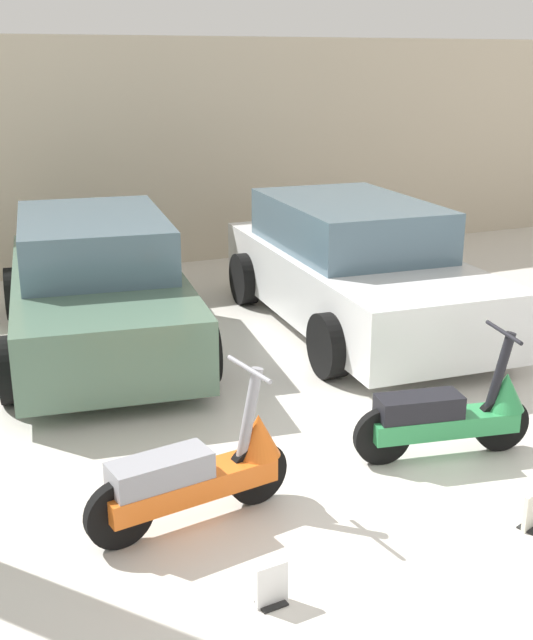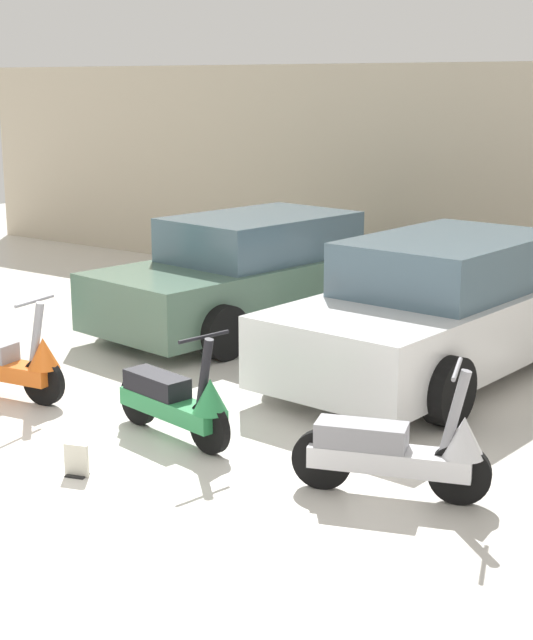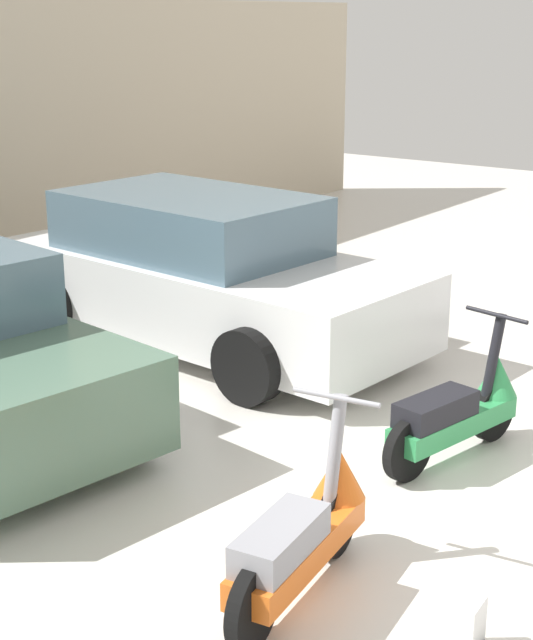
% 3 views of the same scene
% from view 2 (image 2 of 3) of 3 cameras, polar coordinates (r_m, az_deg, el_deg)
% --- Properties ---
extents(ground_plane, '(28.00, 28.00, 0.00)m').
position_cam_2_polar(ground_plane, '(8.24, -13.53, -8.10)').
color(ground_plane, silver).
extents(wall_back, '(19.60, 0.12, 3.27)m').
position_cam_2_polar(wall_back, '(14.22, 11.27, 7.91)').
color(wall_back, beige).
rests_on(wall_back, ground_plane).
extents(scooter_front_left, '(1.46, 0.55, 1.03)m').
position_cam_2_polar(scooter_front_left, '(9.82, -14.86, -2.38)').
color(scooter_front_left, black).
rests_on(scooter_front_left, ground_plane).
extents(scooter_front_right, '(1.43, 0.58, 1.00)m').
position_cam_2_polar(scooter_front_right, '(8.43, -5.25, -4.67)').
color(scooter_front_right, black).
rests_on(scooter_front_right, ground_plane).
extents(scooter_front_center, '(1.43, 0.75, 1.04)m').
position_cam_2_polar(scooter_front_center, '(7.34, 7.72, -7.50)').
color(scooter_front_center, black).
rests_on(scooter_front_center, ground_plane).
extents(car_rear_left, '(2.39, 4.28, 1.39)m').
position_cam_2_polar(car_rear_left, '(12.28, -0.94, 2.71)').
color(car_rear_left, '#51705B').
rests_on(car_rear_left, ground_plane).
extents(car_rear_center, '(2.27, 4.34, 1.43)m').
position_cam_2_polar(car_rear_center, '(10.40, 10.03, 0.60)').
color(car_rear_center, white).
rests_on(car_rear_center, ground_plane).
extents(placard_near_right_scooter, '(0.20, 0.16, 0.26)m').
position_cam_2_polar(placard_near_right_scooter, '(7.87, -11.00, -8.12)').
color(placard_near_right_scooter, black).
rests_on(placard_near_right_scooter, ground_plane).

